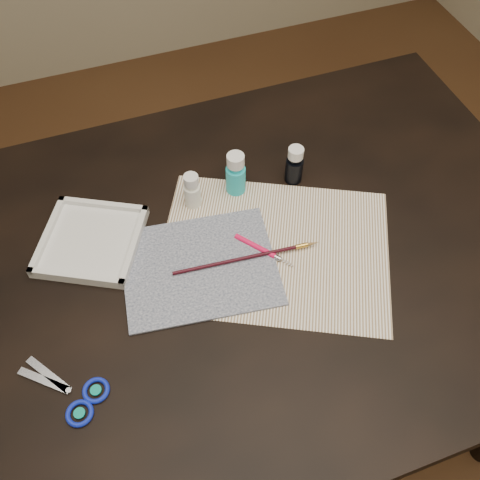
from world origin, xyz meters
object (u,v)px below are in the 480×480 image
object	(u,v)px
paper	(274,249)
canvas	(200,267)
paint_bottle_navy	(294,165)
scissors	(59,390)
paint_bottle_white	(192,190)
paint_bottle_cyan	(236,173)
palette_tray	(91,241)

from	to	relation	value
paper	canvas	xyz separation A→B (m)	(-0.15, 0.01, 0.00)
paint_bottle_navy	scissors	xyz separation A→B (m)	(-0.54, -0.30, -0.04)
paper	paint_bottle_white	distance (m)	0.20
paint_bottle_white	paint_bottle_navy	world-z (taller)	paint_bottle_navy
paper	paint_bottle_cyan	bearing A→B (deg)	96.61
paper	palette_tray	size ratio (longest dim) A/B	2.38
paper	canvas	distance (m)	0.15
palette_tray	canvas	bearing A→B (deg)	-34.30
paint_bottle_white	paint_bottle_cyan	size ratio (longest dim) A/B	0.83
scissors	paper	bearing A→B (deg)	-120.87
palette_tray	paint_bottle_white	bearing A→B (deg)	8.29
paper	scissors	size ratio (longest dim) A/B	2.52
paint_bottle_white	scissors	size ratio (longest dim) A/B	0.47
paint_bottle_cyan	scissors	size ratio (longest dim) A/B	0.57
paint_bottle_white	paint_bottle_cyan	xyz separation A→B (m)	(0.09, 0.01, 0.01)
canvas	paint_bottle_white	world-z (taller)	paint_bottle_white
paint_bottle_cyan	palette_tray	distance (m)	0.31
canvas	paint_bottle_cyan	bearing A→B (deg)	51.37
canvas	paint_bottle_navy	bearing A→B (deg)	30.40
paper	palette_tray	bearing A→B (deg)	158.31
scissors	palette_tray	bearing A→B (deg)	-69.91
scissors	palette_tray	distance (m)	0.29
paint_bottle_white	palette_tray	world-z (taller)	paint_bottle_white
paint_bottle_navy	scissors	world-z (taller)	paint_bottle_navy
paper	palette_tray	distance (m)	0.35
paint_bottle_navy	palette_tray	world-z (taller)	paint_bottle_navy
paint_bottle_navy	palette_tray	xyz separation A→B (m)	(-0.43, -0.03, -0.03)
canvas	palette_tray	world-z (taller)	palette_tray
scissors	paint_bottle_white	bearing A→B (deg)	-95.39
paint_bottle_cyan	paint_bottle_navy	bearing A→B (deg)	-5.91
paint_bottle_white	palette_tray	xyz separation A→B (m)	(-0.21, -0.03, -0.03)
scissors	paint_bottle_navy	bearing A→B (deg)	-110.05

